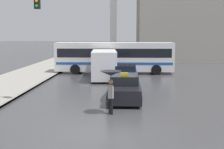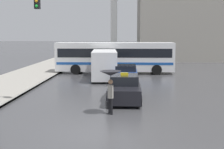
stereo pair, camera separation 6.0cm
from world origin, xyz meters
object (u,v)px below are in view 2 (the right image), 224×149
object	(u,v)px
taxi	(124,89)
ambulance_van	(104,63)
city_bus	(115,56)
traffic_light	(10,26)
sedan_red	(126,75)
pedestrian_with_umbrella	(110,79)

from	to	relation	value
taxi	ambulance_van	distance (m)	8.71
city_bus	traffic_light	distance (m)	15.06
taxi	sedan_red	xyz separation A→B (m)	(0.04, 6.61, -0.03)
taxi	traffic_light	distance (m)	7.23
taxi	ambulance_van	size ratio (longest dim) A/B	0.77
pedestrian_with_umbrella	traffic_light	world-z (taller)	traffic_light
city_bus	pedestrian_with_umbrella	size ratio (longest dim) A/B	5.42
taxi	pedestrian_with_umbrella	bearing A→B (deg)	78.42
sedan_red	traffic_light	size ratio (longest dim) A/B	0.68
city_bus	traffic_light	world-z (taller)	traffic_light
sedan_red	pedestrian_with_umbrella	world-z (taller)	pedestrian_with_umbrella
sedan_red	pedestrian_with_umbrella	bearing A→B (deg)	85.99
taxi	city_bus	bearing A→B (deg)	-85.29
taxi	pedestrian_with_umbrella	xyz separation A→B (m)	(-0.64, -3.13, 1.02)
sedan_red	ambulance_van	bearing A→B (deg)	-46.10
city_bus	pedestrian_with_umbrella	xyz separation A→B (m)	(0.41, -15.87, 0.03)
city_bus	pedestrian_with_umbrella	distance (m)	15.87
ambulance_van	city_bus	distance (m)	4.31
sedan_red	pedestrian_with_umbrella	distance (m)	9.82
ambulance_van	traffic_light	xyz separation A→B (m)	(-4.39, -9.68, 2.91)
sedan_red	city_bus	world-z (taller)	city_bus
sedan_red	traffic_light	distance (m)	10.60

